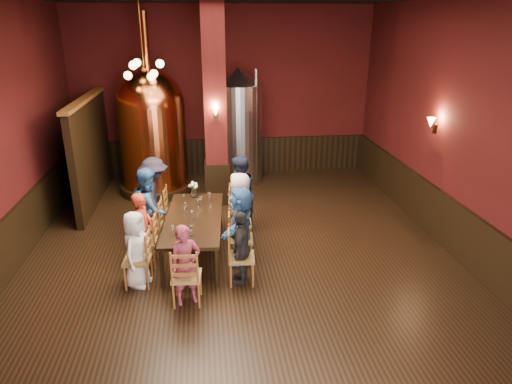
{
  "coord_description": "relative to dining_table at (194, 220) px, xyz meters",
  "views": [
    {
      "loc": [
        -0.59,
        -7.45,
        4.11
      ],
      "look_at": [
        0.32,
        0.2,
        1.19
      ],
      "focal_mm": 32.0,
      "sensor_mm": 36.0,
      "label": 1
    }
  ],
  "objects": [
    {
      "name": "wine_glass_7",
      "position": [
        0.08,
        0.45,
        0.15
      ],
      "size": [
        0.07,
        0.07,
        0.17
      ],
      "primitive_type": null,
      "color": "white",
      "rests_on": "dining_table"
    },
    {
      "name": "wine_glass_1",
      "position": [
        0.3,
        0.78,
        0.15
      ],
      "size": [
        0.07,
        0.07,
        0.17
      ],
      "primitive_type": null,
      "color": "white",
      "rests_on": "dining_table"
    },
    {
      "name": "dining_table",
      "position": [
        0.0,
        0.0,
        0.0
      ],
      "size": [
        1.16,
        2.46,
        0.75
      ],
      "rotation": [
        0.0,
        0.0,
        -0.07
      ],
      "color": "black",
      "rests_on": "ground"
    },
    {
      "name": "room",
      "position": [
        0.82,
        -0.21,
        1.56
      ],
      "size": [
        10.0,
        10.02,
        4.5
      ],
      "color": "black",
      "rests_on": "ground"
    },
    {
      "name": "chair_0",
      "position": [
        -0.92,
        -0.94,
        -0.23
      ],
      "size": [
        0.49,
        0.49,
        0.92
      ],
      "primitive_type": null,
      "rotation": [
        0.0,
        0.0,
        -1.64
      ],
      "color": "brown",
      "rests_on": "ground"
    },
    {
      "name": "person_4",
      "position": [
        0.78,
        -1.06,
        -0.05
      ],
      "size": [
        0.52,
        0.8,
        1.27
      ],
      "primitive_type": "imported",
      "rotation": [
        0.0,
        0.0,
        4.4
      ],
      "color": "black",
      "rests_on": "ground"
    },
    {
      "name": "person_1",
      "position": [
        -0.87,
        -0.27,
        -0.01
      ],
      "size": [
        0.41,
        0.55,
        1.36
      ],
      "primitive_type": "imported",
      "rotation": [
        0.0,
        0.0,
        1.38
      ],
      "color": "#B3331E",
      "rests_on": "ground"
    },
    {
      "name": "person_0",
      "position": [
        -0.92,
        -0.94,
        -0.04
      ],
      "size": [
        0.59,
        0.73,
        1.29
      ],
      "primitive_type": "imported",
      "rotation": [
        0.0,
        0.0,
        1.24
      ],
      "color": "white",
      "rests_on": "ground"
    },
    {
      "name": "chair_1",
      "position": [
        -0.87,
        -0.27,
        -0.23
      ],
      "size": [
        0.49,
        0.49,
        0.92
      ],
      "primitive_type": null,
      "rotation": [
        0.0,
        0.0,
        -1.64
      ],
      "color": "brown",
      "rests_on": "ground"
    },
    {
      "name": "chair_3",
      "position": [
        -0.78,
        1.06,
        -0.23
      ],
      "size": [
        0.49,
        0.49,
        0.92
      ],
      "primitive_type": null,
      "rotation": [
        0.0,
        0.0,
        -1.64
      ],
      "color": "brown",
      "rests_on": "ground"
    },
    {
      "name": "chair_5",
      "position": [
        0.82,
        -0.39,
        -0.23
      ],
      "size": [
        0.49,
        0.49,
        0.92
      ],
      "primitive_type": null,
      "rotation": [
        0.0,
        0.0,
        1.5
      ],
      "color": "brown",
      "rests_on": "ground"
    },
    {
      "name": "steel_vessel",
      "position": [
        1.17,
        4.06,
        0.81
      ],
      "size": [
        1.38,
        1.38,
        2.99
      ],
      "rotation": [
        0.0,
        0.0,
        0.13
      ],
      "color": "#B2B2B7",
      "rests_on": "ground"
    },
    {
      "name": "copper_kettle",
      "position": [
        -0.99,
        3.53,
        0.88
      ],
      "size": [
        2.05,
        2.05,
        4.3
      ],
      "rotation": [
        0.0,
        0.0,
        -0.33
      ],
      "color": "black",
      "rests_on": "ground"
    },
    {
      "name": "chair_7",
      "position": [
        0.92,
        0.94,
        -0.23
      ],
      "size": [
        0.49,
        0.49,
        0.92
      ],
      "primitive_type": null,
      "rotation": [
        0.0,
        0.0,
        1.5
      ],
      "color": "brown",
      "rests_on": "ground"
    },
    {
      "name": "partition",
      "position": [
        -2.38,
        2.99,
        0.51
      ],
      "size": [
        0.22,
        3.5,
        2.4
      ],
      "primitive_type": "cube",
      "color": "black",
      "rests_on": "ground"
    },
    {
      "name": "chair_2",
      "position": [
        -0.82,
        0.39,
        -0.23
      ],
      "size": [
        0.49,
        0.49,
        0.92
      ],
      "primitive_type": null,
      "rotation": [
        0.0,
        0.0,
        -1.64
      ],
      "color": "brown",
      "rests_on": "ground"
    },
    {
      "name": "column",
      "position": [
        0.52,
        2.59,
        1.56
      ],
      "size": [
        0.58,
        0.58,
        4.5
      ],
      "primitive_type": "cube",
      "color": "#4E1014",
      "rests_on": "ground"
    },
    {
      "name": "chair_4",
      "position": [
        0.78,
        -1.06,
        -0.23
      ],
      "size": [
        0.49,
        0.49,
        0.92
      ],
      "primitive_type": null,
      "rotation": [
        0.0,
        0.0,
        1.5
      ],
      "color": "brown",
      "rests_on": "ground"
    },
    {
      "name": "chair_8",
      "position": [
        -0.11,
        -1.55,
        -0.23
      ],
      "size": [
        0.49,
        0.49,
        0.92
      ],
      "primitive_type": null,
      "rotation": [
        0.0,
        0.0,
        3.07
      ],
      "color": "brown",
      "rests_on": "ground"
    },
    {
      "name": "person_7",
      "position": [
        0.92,
        0.94,
        0.11
      ],
      "size": [
        0.63,
        0.86,
        1.59
      ],
      "primitive_type": "imported",
      "rotation": [
        0.0,
        0.0,
        4.35
      ],
      "color": "#1D243B",
      "rests_on": "ground"
    },
    {
      "name": "wainscot_right",
      "position": [
        4.78,
        -0.21,
        -0.19
      ],
      "size": [
        0.08,
        9.9,
        1.0
      ],
      "primitive_type": "cube",
      "color": "black",
      "rests_on": "ground"
    },
    {
      "name": "person_2",
      "position": [
        -0.82,
        0.39,
        0.11
      ],
      "size": [
        0.41,
        0.79,
        1.59
      ],
      "primitive_type": "imported",
      "rotation": [
        0.0,
        0.0,
        1.61
      ],
      "color": "#2A558F",
      "rests_on": "ground"
    },
    {
      "name": "wainscot_left",
      "position": [
        -3.14,
        -0.21,
        -0.19
      ],
      "size": [
        0.08,
        9.9,
        1.0
      ],
      "primitive_type": "cube",
      "color": "black",
      "rests_on": "ground"
    },
    {
      "name": "wine_glass_3",
      "position": [
        -0.33,
        -0.7,
        0.15
      ],
      "size": [
        0.07,
        0.07,
        0.17
      ],
      "primitive_type": null,
      "color": "white",
      "rests_on": "dining_table"
    },
    {
      "name": "sconce_wall",
      "position": [
        4.72,
        0.59,
        1.51
      ],
      "size": [
        0.2,
        0.2,
        0.36
      ],
      "primitive_type": null,
      "rotation": [
        0.0,
        0.0,
        1.57
      ],
      "color": "black",
      "rests_on": "room"
    },
    {
      "name": "wainscot_back",
      "position": [
        0.82,
        4.75,
        -0.19
      ],
      "size": [
        7.9,
        0.08,
        1.0
      ],
      "primitive_type": "cube",
      "color": "black",
      "rests_on": "ground"
    },
    {
      "name": "wine_glass_2",
      "position": [
        -0.19,
        0.69,
        0.15
      ],
      "size": [
        0.07,
        0.07,
        0.17
      ],
      "primitive_type": null,
      "color": "white",
      "rests_on": "dining_table"
    },
    {
      "name": "rose_vase",
      "position": [
        -0.01,
        1.0,
        0.28
      ],
      "size": [
        0.19,
        0.19,
        0.33
      ],
      "color": "white",
      "rests_on": "dining_table"
    },
    {
      "name": "person_3",
      "position": [
        -0.78,
        1.06,
        0.11
      ],
      "size": [
        0.72,
        1.09,
        1.59
      ],
      "primitive_type": "imported",
      "rotation": [
        0.0,
        0.0,
        1.71
      ],
      "color": "black",
      "rests_on": "ground"
    },
    {
      "name": "wine_glass_5",
      "position": [
        -0.02,
        -0.75,
        0.15
      ],
      "size": [
        0.07,
        0.07,
        0.17
      ],
      "primitive_type": null,
      "color": "white",
      "rests_on": "dining_table"
    },
    {
      "name": "sconce_column",
      "position": [
        0.52,
        2.29,
        1.51
      ],
      "size": [
        0.2,
        0.2,
        0.36
      ],
      "primitive_type": null,
      "rotation": [
        0.0,
        0.0,
        3.14
      ],
      "color": "black",
      "rests_on": "column"
    },
    {
      "name": "chair_6",
      "position": [
        0.87,
        0.27,
        -0.23
      ],
      "size": [
        0.49,
        0.49,
        0.92
      ],
      "primitive_type": null,
      "rotation": [
        0.0,
        0.0,
        1.5
      ],
      "color": "brown",
      "rests_on": "ground"
    },
    {
      "name": "wine_glass_4",
      "position": [
        0.14,
        0.59,
        0.15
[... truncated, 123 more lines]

